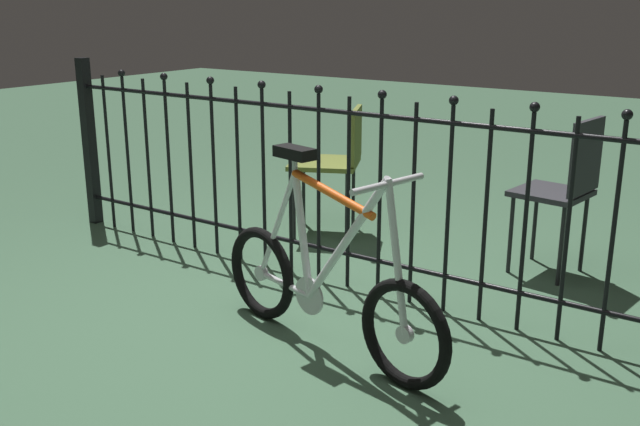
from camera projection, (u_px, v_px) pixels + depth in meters
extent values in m
plane|color=#406448|center=(265.00, 324.00, 3.55)|extent=(20.00, 20.00, 0.00)
cylinder|color=black|center=(90.00, 150.00, 5.04)|extent=(0.02, 0.02, 1.04)
sphere|color=black|center=(83.00, 70.00, 4.89)|extent=(0.05, 0.05, 0.05)
cylinder|color=black|center=(109.00, 153.00, 4.94)|extent=(0.02, 0.02, 1.04)
cylinder|color=black|center=(128.00, 156.00, 4.83)|extent=(0.02, 0.02, 1.04)
sphere|color=black|center=(122.00, 73.00, 4.68)|extent=(0.05, 0.05, 0.05)
cylinder|color=black|center=(148.00, 160.00, 4.73)|extent=(0.02, 0.02, 1.04)
cylinder|color=black|center=(169.00, 164.00, 4.62)|extent=(0.02, 0.02, 1.04)
sphere|color=black|center=(164.00, 77.00, 4.47)|extent=(0.05, 0.05, 0.05)
cylinder|color=black|center=(191.00, 167.00, 4.52)|extent=(0.02, 0.02, 1.04)
cylinder|color=black|center=(214.00, 171.00, 4.41)|extent=(0.02, 0.02, 1.04)
sphere|color=black|center=(210.00, 80.00, 4.26)|extent=(0.05, 0.05, 0.05)
cylinder|color=black|center=(238.00, 176.00, 4.30)|extent=(0.02, 0.02, 1.04)
cylinder|color=black|center=(264.00, 180.00, 4.20)|extent=(0.02, 0.02, 1.04)
sphere|color=black|center=(262.00, 85.00, 4.05)|extent=(0.05, 0.05, 0.05)
cylinder|color=black|center=(290.00, 185.00, 4.09)|extent=(0.02, 0.02, 1.04)
cylinder|color=black|center=(319.00, 190.00, 3.99)|extent=(0.02, 0.02, 1.04)
sphere|color=black|center=(319.00, 89.00, 3.83)|extent=(0.05, 0.05, 0.05)
cylinder|color=black|center=(348.00, 195.00, 3.88)|extent=(0.02, 0.02, 1.04)
cylinder|color=black|center=(380.00, 200.00, 3.77)|extent=(0.02, 0.02, 1.04)
sphere|color=black|center=(382.00, 95.00, 3.62)|extent=(0.05, 0.05, 0.05)
cylinder|color=black|center=(413.00, 206.00, 3.67)|extent=(0.02, 0.02, 1.04)
cylinder|color=black|center=(448.00, 212.00, 3.56)|extent=(0.02, 0.02, 1.04)
sphere|color=black|center=(454.00, 100.00, 3.41)|extent=(0.05, 0.05, 0.05)
cylinder|color=black|center=(485.00, 219.00, 3.46)|extent=(0.02, 0.02, 1.04)
cylinder|color=black|center=(525.00, 226.00, 3.35)|extent=(0.02, 0.02, 1.04)
sphere|color=black|center=(535.00, 107.00, 3.20)|extent=(0.05, 0.05, 0.05)
cylinder|color=black|center=(567.00, 233.00, 3.25)|extent=(0.02, 0.02, 1.04)
cylinder|color=black|center=(612.00, 241.00, 3.14)|extent=(0.02, 0.02, 1.04)
sphere|color=black|center=(627.00, 115.00, 2.99)|extent=(0.05, 0.05, 0.05)
cylinder|color=black|center=(338.00, 252.00, 4.01)|extent=(4.12, 0.03, 0.03)
cylinder|color=black|center=(339.00, 112.00, 3.79)|extent=(4.12, 0.03, 0.03)
cube|color=black|center=(89.00, 142.00, 5.03)|extent=(0.07, 0.07, 1.15)
torus|color=black|center=(261.00, 273.00, 3.58)|extent=(0.46, 0.15, 0.46)
cylinder|color=silver|center=(261.00, 273.00, 3.58)|extent=(0.08, 0.05, 0.07)
torus|color=black|center=(405.00, 334.00, 2.92)|extent=(0.46, 0.15, 0.46)
cylinder|color=silver|center=(405.00, 334.00, 2.92)|extent=(0.08, 0.05, 0.07)
cylinder|color=silver|center=(345.00, 242.00, 3.08)|extent=(0.49, 0.14, 0.65)
cylinder|color=#EA5914|center=(332.00, 194.00, 3.08)|extent=(0.49, 0.14, 0.14)
cylinder|color=silver|center=(302.00, 235.00, 3.28)|extent=(0.13, 0.06, 0.57)
cylinder|color=silver|center=(284.00, 284.00, 3.45)|extent=(0.35, 0.10, 0.04)
cylinder|color=silver|center=(277.00, 225.00, 3.41)|extent=(0.28, 0.09, 0.56)
cylinder|color=silver|center=(397.00, 258.00, 2.87)|extent=(0.14, 0.06, 0.63)
cylinder|color=silver|center=(388.00, 181.00, 2.83)|extent=(0.03, 0.03, 0.02)
cylinder|color=silver|center=(388.00, 184.00, 2.83)|extent=(0.11, 0.40, 0.03)
cylinder|color=silver|center=(295.00, 165.00, 3.23)|extent=(0.03, 0.03, 0.07)
cube|color=black|center=(295.00, 153.00, 3.21)|extent=(0.21, 0.13, 0.05)
cylinder|color=silver|center=(309.00, 296.00, 3.33)|extent=(0.18, 0.05, 0.18)
cylinder|color=black|center=(511.00, 235.00, 4.17)|extent=(0.02, 0.02, 0.46)
cylinder|color=black|center=(535.00, 223.00, 4.38)|extent=(0.02, 0.02, 0.46)
cylinder|color=black|center=(561.00, 246.00, 3.97)|extent=(0.02, 0.02, 0.46)
cylinder|color=black|center=(584.00, 233.00, 4.19)|extent=(0.02, 0.02, 0.46)
cube|color=#2D2D33|center=(551.00, 193.00, 4.11)|extent=(0.42, 0.42, 0.03)
cube|color=#2D2D33|center=(586.00, 157.00, 3.93)|extent=(0.07, 0.36, 0.40)
cylinder|color=black|center=(294.00, 205.00, 4.75)|extent=(0.02, 0.02, 0.47)
cylinder|color=black|center=(304.00, 192.00, 5.08)|extent=(0.02, 0.02, 0.47)
cylinder|color=black|center=(347.00, 207.00, 4.70)|extent=(0.02, 0.02, 0.47)
cylinder|color=black|center=(353.00, 194.00, 5.03)|extent=(0.02, 0.02, 0.47)
cube|color=olive|center=(324.00, 163.00, 4.82)|extent=(0.58, 0.58, 0.03)
cube|color=olive|center=(356.00, 135.00, 4.74)|extent=(0.21, 0.39, 0.34)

